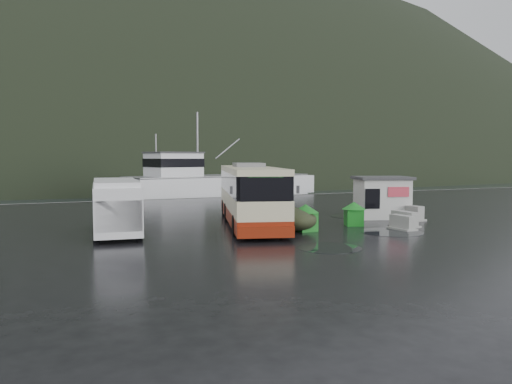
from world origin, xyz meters
name	(u,v)px	position (x,y,z in m)	size (l,w,h in m)	color
ground	(267,228)	(0.00, 0.00, 0.00)	(160.00, 160.00, 0.00)	black
harbor_water	(86,172)	(0.00, 110.00, 0.00)	(300.00, 180.00, 0.02)	black
quay_edge	(174,199)	(0.00, 20.00, 0.00)	(160.00, 0.60, 1.50)	#999993
headland	(83,164)	(10.00, 250.00, 0.00)	(780.00, 540.00, 570.00)	black
coach_bus	(250,224)	(-0.27, 1.66, 0.00)	(3.03, 12.12, 3.43)	beige
white_van	(116,234)	(-7.59, 1.09, 0.00)	(2.18, 6.34, 2.65)	white
waste_bin_left	(305,231)	(1.30, -1.80, 0.00)	(0.98, 0.98, 1.36)	#157B1C
waste_bin_right	(354,226)	(4.70, -1.08, 0.00)	(0.94, 0.94, 1.30)	#157B1C
dome_tent	(295,230)	(0.94, -1.40, 0.00)	(2.11, 2.95, 1.16)	#2E3520
ticket_kiosk	(382,218)	(8.25, 1.10, 0.00)	(3.26, 2.47, 2.55)	beige
jersey_barrier_a	(410,220)	(9.17, -0.41, 0.00)	(0.87, 1.74, 0.87)	#999993
jersey_barrier_b	(402,230)	(6.09, -3.39, 0.00)	(0.75, 1.50, 0.75)	#999993
jersey_barrier_c	(404,227)	(6.96, -2.52, 0.00)	(0.83, 1.66, 0.83)	#999993
fishing_trawler	(221,192)	(6.86, 26.84, 0.00)	(24.18, 5.32, 9.67)	white
puddles	(362,229)	(4.40, -2.30, 0.01)	(10.12, 11.65, 0.01)	black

